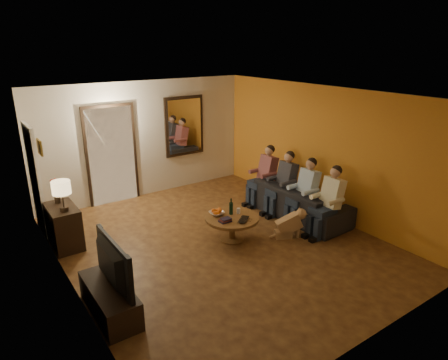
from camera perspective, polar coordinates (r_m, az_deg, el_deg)
floor at (r=7.17m, az=-0.61°, el=-9.07°), size 5.00×6.00×0.01m
ceiling at (r=6.36m, az=-0.70°, el=12.04°), size 5.00×6.00×0.01m
back_wall at (r=9.20m, az=-11.25°, el=5.68°), size 5.00×0.02×2.60m
front_wall at (r=4.67m, az=20.71°, el=-8.79°), size 5.00×0.02×2.60m
left_wall at (r=5.73m, az=-21.89°, el=-3.71°), size 0.02×6.00×2.60m
right_wall at (r=8.25m, az=13.91°, el=3.94°), size 0.02×6.00×2.60m
orange_accent at (r=8.25m, az=13.86°, el=3.93°), size 0.01×6.00×2.60m
kitchen_doorway at (r=8.96m, az=-15.76°, el=3.32°), size 1.00×0.06×2.10m
door_trim at (r=8.95m, az=-15.74°, el=3.31°), size 1.12×0.04×2.22m
fridge_glimpse at (r=9.09m, az=-14.21°, el=2.69°), size 0.45×0.03×1.70m
mirror_frame at (r=9.55m, az=-5.70°, el=7.68°), size 1.00×0.05×1.40m
mirror_glass at (r=9.52m, az=-5.61°, el=7.65°), size 0.86×0.02×1.26m
white_door at (r=7.97m, az=-25.32°, el=-0.03°), size 0.06×0.85×2.04m
framed_art at (r=6.79m, az=-24.85°, el=4.28°), size 0.03×0.28×0.24m
art_canvas at (r=6.79m, az=-24.73°, el=4.30°), size 0.01×0.22×0.18m
dresser at (r=7.48m, az=-21.89°, el=-6.17°), size 0.45×0.82×0.73m
table_lamp at (r=7.04m, az=-22.10°, el=-2.14°), size 0.30×0.30×0.54m
flower_vase at (r=7.46m, az=-22.85°, el=-1.47°), size 0.14×0.14×0.44m
tv_stand at (r=5.65m, az=-16.01°, el=-16.11°), size 0.45×1.19×0.40m
tv at (r=5.37m, az=-16.52°, el=-11.57°), size 1.12×0.15×0.64m
sofa at (r=8.25m, az=10.42°, el=-2.93°), size 2.27×0.94×0.66m
person_a at (r=7.53m, az=14.81°, el=-3.25°), size 0.60×0.40×1.20m
person_b at (r=7.90m, az=11.54°, el=-1.92°), size 0.60×0.40×1.20m
person_c at (r=8.29m, az=8.58°, el=-0.71°), size 0.60×0.40×1.20m
person_d at (r=8.71m, az=5.90°, el=0.40°), size 0.60×0.40×1.20m
dog at (r=7.36m, az=9.27°, el=-6.08°), size 0.61×0.45×0.56m
coffee_table at (r=7.20m, az=1.14°, el=-6.89°), size 1.15×1.15×0.45m
bowl at (r=7.17m, az=-1.05°, el=-4.77°), size 0.26×0.26×0.06m
oranges at (r=7.14m, az=-1.05°, el=-4.27°), size 0.20×0.20×0.08m
wine_bottle at (r=7.15m, az=1.02°, el=-3.76°), size 0.07×0.07×0.31m
wine_glass at (r=7.22m, az=2.09°, el=-4.42°), size 0.06×0.06×0.10m
book_stack at (r=6.90m, az=0.16°, el=-5.71°), size 0.20×0.15×0.07m
laptop at (r=6.95m, az=3.18°, el=-5.75°), size 0.39×0.37×0.03m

